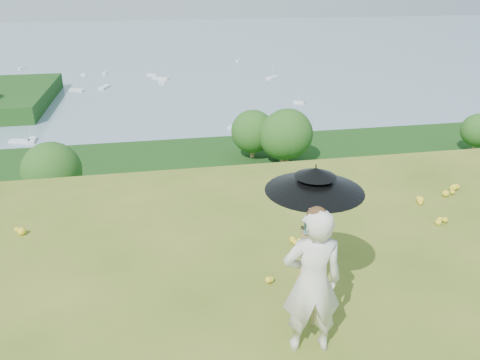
{
  "coord_description": "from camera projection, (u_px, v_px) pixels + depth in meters",
  "views": [
    {
      "loc": [
        -2.05,
        -2.98,
        4.06
      ],
      "look_at": [
        -0.73,
        4.12,
        0.9
      ],
      "focal_mm": 35.0,
      "sensor_mm": 36.0,
      "label": 1
    }
  ],
  "objects": [
    {
      "name": "harbor_town",
      "position": [
        172.0,
        179.0,
        84.02
      ],
      "size": [
        110.0,
        22.0,
        5.0
      ],
      "primitive_type": null,
      "color": "silver",
      "rests_on": "shoreline_tier"
    },
    {
      "name": "painter",
      "position": [
        312.0,
        282.0,
        5.21
      ],
      "size": [
        0.72,
        0.52,
        1.85
      ],
      "primitive_type": "imported",
      "rotation": [
        0.0,
        0.0,
        3.03
      ],
      "color": "white",
      "rests_on": "ground"
    },
    {
      "name": "painter_cap",
      "position": [
        317.0,
        213.0,
        4.86
      ],
      "size": [
        0.26,
        0.3,
        0.1
      ],
      "primitive_type": null,
      "rotation": [
        0.0,
        0.0,
        -0.16
      ],
      "color": "#E57E81",
      "rests_on": "painter"
    },
    {
      "name": "moored_boats",
      "position": [
        123.0,
        95.0,
        161.01
      ],
      "size": [
        140.0,
        140.0,
        0.7
      ],
      "primitive_type": null,
      "color": "white",
      "rests_on": "bay_water"
    },
    {
      "name": "slope_trees",
      "position": [
        185.0,
        206.0,
        42.19
      ],
      "size": [
        110.0,
        50.0,
        6.0
      ],
      "primitive_type": null,
      "color": "#194D17",
      "rests_on": "forest_slope"
    },
    {
      "name": "sun_umbrella",
      "position": [
        314.0,
        201.0,
        5.52
      ],
      "size": [
        1.38,
        1.38,
        0.94
      ],
      "primitive_type": null,
      "rotation": [
        0.0,
        0.0,
        -0.21
      ],
      "color": "black",
      "rests_on": "field_easel"
    },
    {
      "name": "forest_slope",
      "position": [
        192.0,
        328.0,
        47.81
      ],
      "size": [
        140.0,
        56.0,
        22.0
      ],
      "primitive_type": "cube",
      "color": "#12360E",
      "rests_on": "bay_water"
    },
    {
      "name": "bay_water",
      "position": [
        155.0,
        58.0,
        234.37
      ],
      "size": [
        700.0,
        700.0,
        0.0
      ],
      "primitive_type": "plane",
      "color": "#708FA0",
      "rests_on": "ground"
    },
    {
      "name": "field_easel",
      "position": [
        309.0,
        268.0,
        5.86
      ],
      "size": [
        0.6,
        0.6,
        1.39
      ],
      "primitive_type": null,
      "rotation": [
        0.0,
        0.0,
        -0.13
      ],
      "color": "olive",
      "rests_on": "ground"
    },
    {
      "name": "shoreline_tier",
      "position": [
        174.0,
        211.0,
        86.63
      ],
      "size": [
        170.0,
        28.0,
        8.0
      ],
      "primitive_type": "cube",
      "color": "slate",
      "rests_on": "bay_water"
    }
  ]
}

